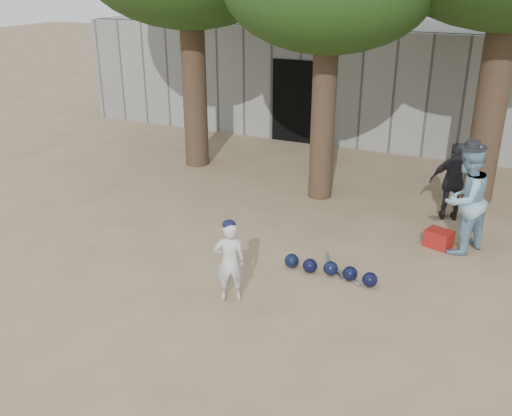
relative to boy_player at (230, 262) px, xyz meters
The scene contains 8 objects.
ground 0.96m from the boy_player, 166.73° to the left, with size 70.00×70.00×0.00m, color #937C5E.
boy_player is the anchor object (origin of this frame).
spectator_blue 4.09m from the boy_player, 46.71° to the left, with size 0.90×0.70×1.84m, color #7FAAC4.
spectator_dark 4.96m from the boy_player, 59.84° to the left, with size 0.87×0.36×1.49m, color black.
red_bag 3.90m from the boy_player, 50.20° to the left, with size 0.42×0.32×0.30m, color #A72216.
back_building 10.57m from the boy_player, 93.98° to the left, with size 16.00×5.24×3.00m.
helmet_row 1.72m from the boy_player, 48.00° to the left, with size 1.51×0.32×0.23m.
bat_pile 1.91m from the boy_player, 51.35° to the left, with size 0.81×0.82×0.06m.
Camera 1 is at (4.01, -6.46, 4.40)m, focal length 40.00 mm.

